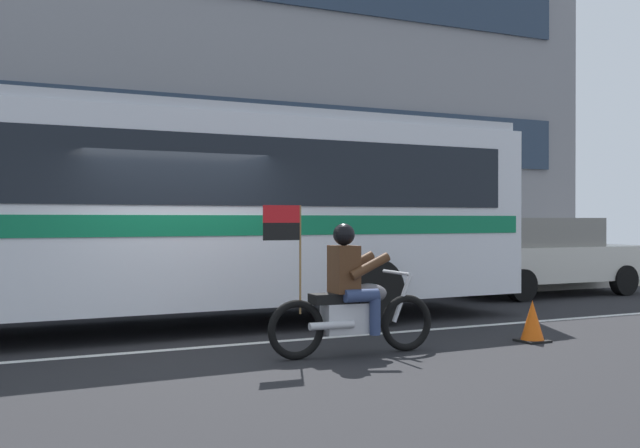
% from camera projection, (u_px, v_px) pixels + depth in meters
% --- Properties ---
extents(ground_plane, '(60.00, 60.00, 0.00)m').
position_uv_depth(ground_plane, '(179.00, 341.00, 10.08)').
color(ground_plane, black).
extents(sidewalk_curb, '(28.00, 3.80, 0.15)m').
position_uv_depth(sidewalk_curb, '(105.00, 299.00, 14.64)').
color(sidewalk_curb, '#B7B2A8').
rests_on(sidewalk_curb, ground_plane).
extents(lane_center_stripe, '(26.60, 0.14, 0.01)m').
position_uv_depth(lane_center_stripe, '(192.00, 348.00, 9.54)').
color(lane_center_stripe, silver).
rests_on(lane_center_stripe, ground_plane).
extents(office_building_facade, '(28.00, 0.89, 10.69)m').
position_uv_depth(office_building_facade, '(84.00, 48.00, 16.66)').
color(office_building_facade, gray).
rests_on(office_building_facade, ground_plane).
extents(transit_bus, '(12.95, 2.86, 3.22)m').
position_uv_depth(transit_bus, '(113.00, 200.00, 10.86)').
color(transit_bus, silver).
rests_on(transit_bus, ground_plane).
extents(motorcycle_with_rider, '(2.19, 0.64, 1.78)m').
position_uv_depth(motorcycle_with_rider, '(351.00, 299.00, 9.03)').
color(motorcycle_with_rider, black).
rests_on(motorcycle_with_rider, ground_plane).
extents(parked_sedan_curbside, '(4.51, 1.88, 1.64)m').
position_uv_depth(parked_sedan_curbside, '(544.00, 255.00, 16.25)').
color(parked_sedan_curbside, silver).
rests_on(parked_sedan_curbside, ground_plane).
extents(fire_hydrant, '(0.22, 0.30, 0.75)m').
position_uv_depth(fire_hydrant, '(319.00, 272.00, 15.84)').
color(fire_hydrant, red).
rests_on(fire_hydrant, sidewalk_curb).
extents(traffic_cone, '(0.36, 0.36, 0.55)m').
position_uv_depth(traffic_cone, '(532.00, 322.00, 10.04)').
color(traffic_cone, '#EA590F').
rests_on(traffic_cone, ground_plane).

